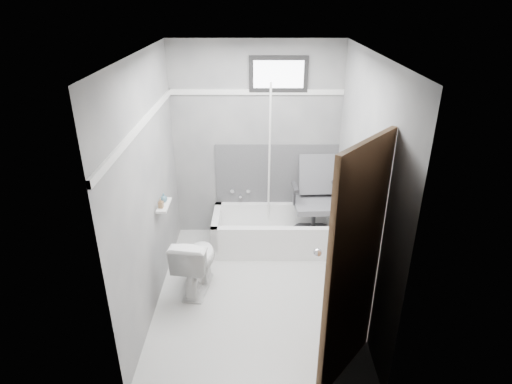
{
  "coord_description": "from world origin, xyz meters",
  "views": [
    {
      "loc": [
        0.01,
        -3.6,
        2.86
      ],
      "look_at": [
        0.0,
        0.35,
        1.0
      ],
      "focal_mm": 30.0,
      "sensor_mm": 36.0,
      "label": 1
    }
  ],
  "objects_px": {
    "door": "(400,295)",
    "office_chair": "(315,200)",
    "soap_bottle_b": "(164,197)",
    "bathtub": "(275,230)",
    "soap_bottle_a": "(161,203)",
    "toilet": "(196,262)"
  },
  "relations": [
    {
      "from": "soap_bottle_b",
      "to": "soap_bottle_a",
      "type": "bearing_deg",
      "value": -90.0
    },
    {
      "from": "toilet",
      "to": "office_chair",
      "type": "bearing_deg",
      "value": -137.22
    },
    {
      "from": "door",
      "to": "toilet",
      "type": "bearing_deg",
      "value": 139.51
    },
    {
      "from": "toilet",
      "to": "soap_bottle_b",
      "type": "bearing_deg",
      "value": -25.7
    },
    {
      "from": "toilet",
      "to": "door",
      "type": "distance_m",
      "value": 2.21
    },
    {
      "from": "toilet",
      "to": "soap_bottle_b",
      "type": "relative_size",
      "value": 7.2
    },
    {
      "from": "office_chair",
      "to": "door",
      "type": "xyz_separation_m",
      "value": [
        0.28,
        -2.26,
        0.4
      ]
    },
    {
      "from": "soap_bottle_b",
      "to": "door",
      "type": "bearing_deg",
      "value": -39.54
    },
    {
      "from": "door",
      "to": "soap_bottle_b",
      "type": "height_order",
      "value": "door"
    },
    {
      "from": "toilet",
      "to": "soap_bottle_a",
      "type": "height_order",
      "value": "soap_bottle_a"
    },
    {
      "from": "toilet",
      "to": "soap_bottle_a",
      "type": "bearing_deg",
      "value": -5.18
    },
    {
      "from": "door",
      "to": "soap_bottle_b",
      "type": "xyz_separation_m",
      "value": [
        -1.92,
        1.59,
        -0.04
      ]
    },
    {
      "from": "soap_bottle_a",
      "to": "soap_bottle_b",
      "type": "bearing_deg",
      "value": 90.0
    },
    {
      "from": "bathtub",
      "to": "door",
      "type": "distance_m",
      "value": 2.46
    },
    {
      "from": "door",
      "to": "soap_bottle_b",
      "type": "distance_m",
      "value": 2.49
    },
    {
      "from": "office_chair",
      "to": "toilet",
      "type": "distance_m",
      "value": 1.62
    },
    {
      "from": "office_chair",
      "to": "door",
      "type": "bearing_deg",
      "value": -86.18
    },
    {
      "from": "bathtub",
      "to": "soap_bottle_a",
      "type": "distance_m",
      "value": 1.59
    },
    {
      "from": "bathtub",
      "to": "soap_bottle_a",
      "type": "xyz_separation_m",
      "value": [
        -1.17,
        -0.76,
        0.76
      ]
    },
    {
      "from": "door",
      "to": "office_chair",
      "type": "bearing_deg",
      "value": 97.04
    },
    {
      "from": "bathtub",
      "to": "office_chair",
      "type": "height_order",
      "value": "office_chair"
    },
    {
      "from": "soap_bottle_a",
      "to": "door",
      "type": "bearing_deg",
      "value": -36.97
    }
  ]
}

